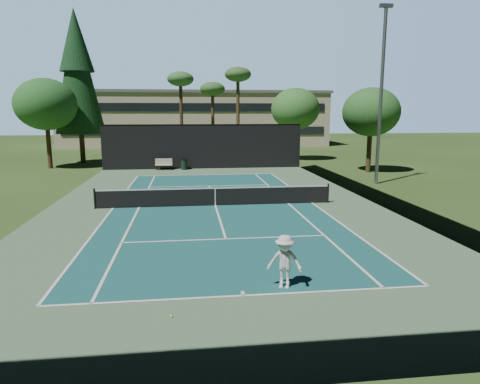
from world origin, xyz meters
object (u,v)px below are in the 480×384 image
object	(u,v)px
tennis_ball_b	(159,195)
park_bench	(164,164)
tennis_net	(215,196)
trash_bin	(184,164)
tennis_ball_a	(171,316)
player	(285,262)
tennis_ball_d	(179,196)
tennis_ball_c	(251,195)

from	to	relation	value
tennis_ball_b	park_bench	bearing A→B (deg)	91.41
tennis_net	tennis_ball_b	bearing A→B (deg)	133.78
trash_bin	tennis_ball_a	bearing A→B (deg)	-90.39
player	park_bench	distance (m)	27.40
park_bench	tennis_ball_a	bearing A→B (deg)	-86.75
tennis_ball_b	trash_bin	xyz separation A→B (m)	(1.51, 12.00, 0.44)
player	tennis_ball_d	size ratio (longest dim) A/B	23.15
tennis_net	tennis_ball_d	xyz separation A→B (m)	(-2.06, 2.98, -0.52)
tennis_net	tennis_ball_a	bearing A→B (deg)	-98.62
trash_bin	tennis_ball_b	bearing A→B (deg)	-97.17
player	trash_bin	world-z (taller)	player
tennis_ball_d	park_bench	xyz separation A→B (m)	(-1.51, 12.55, 0.51)
tennis_ball_a	trash_bin	xyz separation A→B (m)	(0.19, 28.35, 0.44)
tennis_ball_d	player	bearing A→B (deg)	-77.04
tennis_ball_c	park_bench	distance (m)	14.14
tennis_ball_d	park_bench	world-z (taller)	park_bench
player	trash_bin	size ratio (longest dim) A/B	1.69
player	trash_bin	xyz separation A→B (m)	(-3.03, 26.86, -0.32)
player	tennis_ball_b	world-z (taller)	player
player	park_bench	world-z (taller)	player
tennis_ball_b	trash_bin	distance (m)	12.10
player	tennis_ball_c	xyz separation A→B (m)	(1.15, 14.17, -0.76)
tennis_ball_a	tennis_ball_c	size ratio (longest dim) A/B	1.09
tennis_ball_c	tennis_net	bearing A→B (deg)	-131.45
tennis_net	tennis_ball_a	world-z (taller)	tennis_net
player	tennis_ball_d	xyz separation A→B (m)	(-3.32, 14.42, -0.76)
tennis_net	park_bench	xyz separation A→B (m)	(-3.57, 15.53, -0.01)
tennis_net	tennis_ball_d	bearing A→B (deg)	124.66
tennis_ball_a	park_bench	bearing A→B (deg)	93.25
player	tennis_ball_c	world-z (taller)	player
tennis_ball_d	tennis_ball_c	bearing A→B (deg)	-3.16
tennis_ball_b	park_bench	size ratio (longest dim) A/B	0.05
tennis_ball_c	tennis_ball_b	bearing A→B (deg)	173.10
trash_bin	park_bench	bearing A→B (deg)	176.49
tennis_ball_c	tennis_ball_d	size ratio (longest dim) A/B	0.97
tennis_ball_b	park_bench	distance (m)	12.13
tennis_ball_b	tennis_ball_d	size ratio (longest dim) A/B	1.12
tennis_ball_a	tennis_ball_b	xyz separation A→B (m)	(-1.32, 16.34, 0.00)
tennis_ball_c	park_bench	bearing A→B (deg)	115.05
tennis_net	player	world-z (taller)	player
tennis_ball_a	tennis_ball_b	world-z (taller)	tennis_ball_b
tennis_ball_b	tennis_ball_c	world-z (taller)	tennis_ball_b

